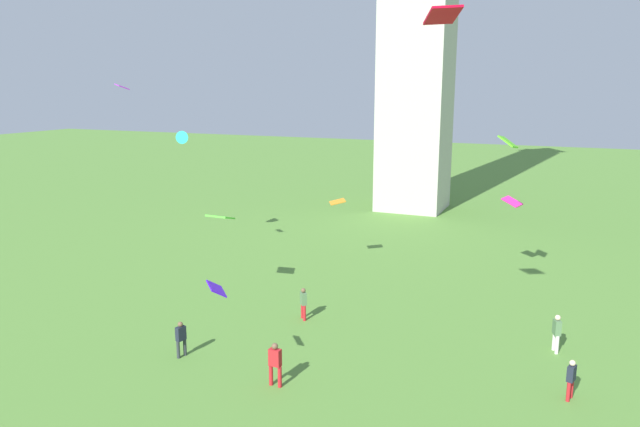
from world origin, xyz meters
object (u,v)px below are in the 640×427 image
at_px(kite_flying_4, 443,15).
at_px(kite_flying_0, 216,289).
at_px(person_3, 571,377).
at_px(kite_flying_7, 512,202).
at_px(kite_flying_6, 220,217).
at_px(person_4, 557,331).
at_px(person_0, 181,337).
at_px(kite_flying_1, 185,137).
at_px(kite_flying_5, 508,142).
at_px(person_1, 303,302).
at_px(person_2, 275,362).
at_px(kite_flying_3, 337,202).
at_px(kite_flying_2, 122,87).

bearing_deg(kite_flying_4, kite_flying_0, 86.31).
xyz_separation_m(person_3, kite_flying_7, (-3.75, 14.17, 3.89)).
relative_size(kite_flying_4, kite_flying_6, 0.98).
bearing_deg(person_4, person_3, -11.71).
bearing_deg(kite_flying_7, person_3, -50.79).
height_order(person_0, kite_flying_7, kite_flying_7).
bearing_deg(kite_flying_1, kite_flying_5, 154.84).
height_order(person_1, kite_flying_0, kite_flying_0).
bearing_deg(kite_flying_0, kite_flying_5, 102.79).
distance_m(person_1, kite_flying_1, 18.02).
relative_size(person_2, kite_flying_3, 1.50).
xyz_separation_m(person_1, person_2, (1.84, -6.64, 0.09)).
distance_m(kite_flying_2, kite_flying_4, 20.50).
xyz_separation_m(person_1, kite_flying_3, (-1.78, 9.15, 3.37)).
relative_size(person_2, kite_flying_4, 1.03).
bearing_deg(person_4, kite_flying_3, -141.30).
relative_size(person_3, kite_flying_5, 1.06).
relative_size(kite_flying_5, kite_flying_7, 1.16).
xyz_separation_m(person_0, person_3, (15.64, 2.76, -0.02)).
relative_size(person_0, kite_flying_4, 0.92).
height_order(person_2, kite_flying_0, kite_flying_0).
height_order(kite_flying_3, kite_flying_7, kite_flying_7).
bearing_deg(kite_flying_0, kite_flying_7, 109.67).
bearing_deg(kite_flying_0, kite_flying_6, 166.03).
xyz_separation_m(kite_flying_4, kite_flying_7, (1.26, 16.01, -9.10)).
relative_size(kite_flying_1, kite_flying_5, 1.01).
relative_size(person_0, person_1, 0.98).
relative_size(person_1, kite_flying_3, 1.37).
distance_m(person_3, kite_flying_6, 18.71).
relative_size(kite_flying_1, kite_flying_3, 1.26).
relative_size(person_1, kite_flying_4, 0.94).
xyz_separation_m(person_2, kite_flying_0, (-1.77, -1.23, 3.17)).
relative_size(kite_flying_0, kite_flying_1, 0.73).
xyz_separation_m(person_4, kite_flying_1, (-25.48, 8.48, 7.04)).
bearing_deg(person_1, person_2, -26.16).
distance_m(person_3, kite_flying_5, 12.85).
height_order(kite_flying_3, kite_flying_4, kite_flying_4).
distance_m(person_0, kite_flying_4, 16.80).
xyz_separation_m(kite_flying_5, kite_flying_7, (-0.00, 4.74, -3.98)).
xyz_separation_m(person_2, kite_flying_5, (6.94, 12.89, 7.75)).
distance_m(person_4, kite_flying_0, 15.11).
distance_m(person_0, kite_flying_7, 21.06).
bearing_deg(person_1, person_4, 53.11).
bearing_deg(kite_flying_1, kite_flying_0, 111.29).
bearing_deg(kite_flying_4, person_2, 81.33).
height_order(person_4, kite_flying_7, kite_flying_7).
relative_size(person_3, kite_flying_7, 1.23).
height_order(person_0, kite_flying_2, kite_flying_2).
bearing_deg(kite_flying_4, person_1, 31.61).
bearing_deg(person_0, kite_flying_6, -146.10).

